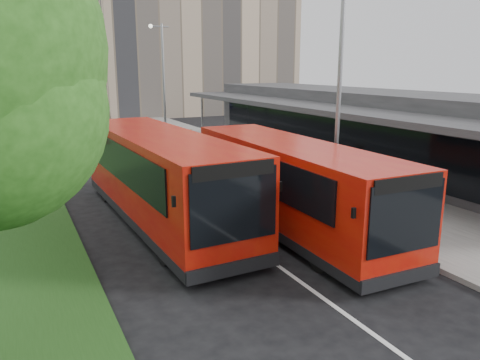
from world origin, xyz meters
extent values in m
plane|color=black|center=(0.00, 0.00, 0.00)|extent=(120.00, 120.00, 0.00)
cube|color=slate|center=(6.00, 20.00, 0.07)|extent=(5.00, 80.00, 0.15)
cube|color=silver|center=(0.00, 15.00, 0.01)|extent=(0.12, 70.00, 0.01)
cube|color=silver|center=(3.30, -2.00, 0.01)|extent=(0.12, 2.00, 0.01)
cube|color=silver|center=(3.30, 4.00, 0.01)|extent=(0.12, 2.00, 0.01)
cube|color=silver|center=(3.30, 10.00, 0.01)|extent=(0.12, 2.00, 0.01)
cube|color=silver|center=(3.30, 16.00, 0.01)|extent=(0.12, 2.00, 0.01)
cube|color=silver|center=(3.30, 22.00, 0.01)|extent=(0.12, 2.00, 0.01)
cube|color=silver|center=(3.30, 28.00, 0.01)|extent=(0.12, 2.00, 0.01)
cube|color=silver|center=(3.30, 34.00, 0.01)|extent=(0.12, 2.00, 0.01)
cube|color=silver|center=(3.30, 40.00, 0.01)|extent=(0.12, 2.00, 0.01)
cube|color=silver|center=(3.30, 46.00, 0.01)|extent=(0.12, 2.00, 0.01)
cube|color=tan|center=(14.00, 42.00, 9.00)|extent=(22.00, 12.00, 18.00)
cube|color=#29292B|center=(11.00, 8.00, 2.00)|extent=(5.00, 26.00, 4.00)
cube|color=black|center=(8.48, 8.00, 1.60)|extent=(0.06, 24.00, 2.20)
cube|color=#29292B|center=(7.20, 8.00, 3.30)|extent=(2.80, 26.00, 0.25)
cylinder|color=gray|center=(5.90, 19.00, 1.65)|extent=(0.12, 0.12, 3.30)
cylinder|color=gray|center=(4.20, 2.00, 4.15)|extent=(0.16, 0.16, 8.00)
cylinder|color=gray|center=(4.20, 22.00, 4.15)|extent=(0.16, 0.16, 8.00)
cylinder|color=gray|center=(4.00, 22.00, 7.95)|extent=(1.40, 0.10, 0.10)
sphere|color=silver|center=(3.40, 22.00, 7.95)|extent=(0.28, 0.28, 0.28)
cube|color=#AC1B09|center=(1.89, 1.31, 1.60)|extent=(2.60, 10.07, 2.53)
cube|color=black|center=(1.89, 1.31, 0.36)|extent=(2.62, 10.09, 0.29)
cube|color=black|center=(1.78, -3.72, 1.86)|extent=(2.15, 0.10, 1.67)
cube|color=black|center=(1.99, 6.34, 2.00)|extent=(2.10, 0.09, 1.24)
cube|color=black|center=(0.68, 1.62, 2.05)|extent=(0.23, 8.59, 1.15)
cube|color=black|center=(3.11, 1.57, 2.05)|extent=(0.23, 8.59, 1.15)
cube|color=black|center=(1.78, -3.73, 0.38)|extent=(2.39, 0.13, 0.33)
cube|color=black|center=(1.78, -3.73, 2.67)|extent=(2.00, 0.08, 0.33)
cube|color=black|center=(0.45, -3.48, 2.10)|extent=(0.08, 0.08, 0.24)
cube|color=black|center=(3.12, -3.54, 2.10)|extent=(0.08, 0.08, 0.24)
cylinder|color=black|center=(0.82, -1.92, 0.43)|extent=(0.30, 0.86, 0.86)
cylinder|color=black|center=(2.82, -1.96, 0.43)|extent=(0.30, 0.86, 0.86)
cylinder|color=black|center=(0.95, 4.57, 0.43)|extent=(0.30, 0.86, 0.86)
cylinder|color=black|center=(2.96, 4.53, 0.43)|extent=(0.30, 0.86, 0.86)
cube|color=#AC1B09|center=(-1.69, 3.84, 1.71)|extent=(2.93, 10.80, 2.71)
cube|color=black|center=(-1.69, 3.84, 0.39)|extent=(2.95, 10.83, 0.31)
cube|color=black|center=(-1.50, -1.54, 1.99)|extent=(2.30, 0.13, 1.79)
cube|color=black|center=(-1.88, 9.22, 2.14)|extent=(2.25, 0.13, 1.33)
cube|color=black|center=(-2.99, 4.10, 2.20)|extent=(0.37, 9.19, 1.23)
cube|color=black|center=(-0.40, 4.19, 2.20)|extent=(0.37, 9.19, 1.23)
cube|color=black|center=(-1.50, -1.55, 0.41)|extent=(2.55, 0.17, 0.36)
cube|color=black|center=(-1.50, -1.55, 2.86)|extent=(2.14, 0.12, 0.36)
cube|color=black|center=(-2.93, -1.36, 2.25)|extent=(0.08, 0.08, 0.26)
cube|color=black|center=(-0.08, -1.26, 2.25)|extent=(0.08, 0.08, 0.26)
cylinder|color=black|center=(-2.64, 0.33, 0.46)|extent=(0.34, 0.93, 0.92)
cylinder|color=black|center=(-0.49, 0.41, 0.46)|extent=(0.34, 0.93, 0.92)
cylinder|color=black|center=(-2.88, 7.27, 0.46)|extent=(0.34, 0.93, 0.92)
cylinder|color=black|center=(-0.74, 7.35, 0.46)|extent=(0.34, 0.93, 0.92)
cylinder|color=#362216|center=(5.26, 9.37, 0.56)|extent=(0.49, 0.49, 0.81)
cylinder|color=#F9AE0D|center=(5.04, 18.97, 0.60)|extent=(0.17, 0.17, 0.89)
imported|color=#5B1E0D|center=(1.99, 37.58, 0.58)|extent=(1.91, 3.56, 1.15)
imported|color=navy|center=(-1.60, 43.91, 0.60)|extent=(1.44, 3.69, 1.20)
camera|label=1|loc=(-6.08, -11.10, 5.19)|focal=35.00mm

